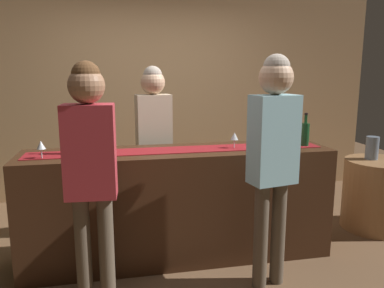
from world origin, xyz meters
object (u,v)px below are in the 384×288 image
at_px(bartender, 154,132).
at_px(round_side_table, 376,194).
at_px(wine_glass_mid_counter, 41,146).
at_px(customer_sipping, 273,146).
at_px(wine_bottle_green, 305,134).
at_px(customer_browsing, 90,159).
at_px(wine_glass_near_customer, 234,137).
at_px(wine_glass_far_end, 108,143).
at_px(wine_bottle_clear, 71,141).
at_px(vase_on_side_table, 372,148).

height_order(bartender, round_side_table, bartender).
relative_size(wine_glass_mid_counter, customer_sipping, 0.08).
height_order(wine_bottle_green, wine_glass_mid_counter, wine_bottle_green).
bearing_deg(round_side_table, customer_sipping, -152.57).
bearing_deg(round_side_table, customer_browsing, -164.61).
xyz_separation_m(wine_glass_near_customer, wine_glass_mid_counter, (-1.59, -0.08, 0.00)).
xyz_separation_m(wine_bottle_green, customer_browsing, (-1.86, -0.53, -0.02)).
height_order(wine_bottle_green, wine_glass_far_end, wine_bottle_green).
bearing_deg(wine_bottle_clear, wine_glass_far_end, -19.56).
bearing_deg(bartender, round_side_table, 164.81).
bearing_deg(wine_glass_near_customer, customer_sipping, -78.83).
distance_m(wine_glass_far_end, vase_on_side_table, 2.73).
xyz_separation_m(wine_bottle_green, wine_bottle_clear, (-2.04, 0.06, 0.00)).
bearing_deg(customer_browsing, wine_glass_mid_counter, 133.78).
height_order(wine_glass_near_customer, wine_glass_mid_counter, same).
bearing_deg(wine_glass_near_customer, vase_on_side_table, 10.42).
bearing_deg(customer_browsing, wine_glass_near_customer, 29.38).
relative_size(wine_glass_mid_counter, customer_browsing, 0.08).
bearing_deg(wine_bottle_clear, bartender, 37.71).
height_order(wine_bottle_green, bartender, bartender).
bearing_deg(wine_glass_near_customer, customer_browsing, -154.97).
bearing_deg(bartender, wine_bottle_green, 148.29).
bearing_deg(vase_on_side_table, wine_glass_far_end, -172.36).
height_order(wine_bottle_clear, wine_glass_mid_counter, wine_bottle_clear).
bearing_deg(vase_on_side_table, customer_sipping, -149.78).
bearing_deg(round_side_table, wine_glass_mid_counter, -174.58).
height_order(wine_bottle_green, wine_bottle_clear, same).
distance_m(wine_bottle_clear, round_side_table, 3.13).
height_order(wine_glass_far_end, customer_browsing, customer_browsing).
relative_size(bartender, customer_sipping, 0.96).
bearing_deg(customer_browsing, round_side_table, 19.74).
bearing_deg(round_side_table, vase_on_side_table, 126.44).
xyz_separation_m(customer_browsing, vase_on_side_table, (2.81, 0.86, -0.21)).
bearing_deg(bartender, customer_sipping, 116.86).
bearing_deg(round_side_table, wine_bottle_clear, -176.45).
bearing_deg(wine_glass_mid_counter, customer_browsing, -50.56).
height_order(wine_glass_mid_counter, customer_sipping, customer_sipping).
distance_m(wine_bottle_green, wine_glass_far_end, 1.75).
bearing_deg(wine_bottle_clear, vase_on_side_table, 4.92).
bearing_deg(customer_sipping, wine_bottle_green, 33.80).
bearing_deg(wine_glass_far_end, wine_glass_near_customer, 3.46).
height_order(customer_browsing, vase_on_side_table, customer_browsing).
distance_m(wine_glass_mid_counter, bartender, 1.17).
distance_m(wine_glass_mid_counter, round_side_table, 3.34).
bearing_deg(wine_glass_far_end, wine_bottle_clear, 160.44).
xyz_separation_m(wine_bottle_clear, customer_browsing, (0.18, -0.60, -0.02)).
distance_m(bartender, customer_sipping, 1.40).
bearing_deg(round_side_table, wine_glass_far_end, -173.92).
height_order(wine_glass_mid_counter, bartender, bartender).
distance_m(wine_glass_near_customer, vase_on_side_table, 1.65).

